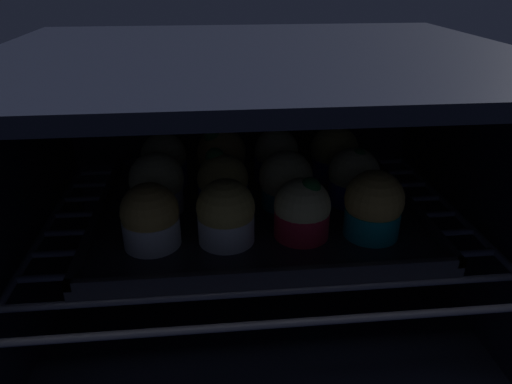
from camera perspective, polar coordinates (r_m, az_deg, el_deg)
name	(u,v)px	position (r cm, az deg, el deg)	size (l,w,h in cm)	color
oven_cavity	(254,186)	(62.81, -0.21, 0.78)	(59.00, 47.00, 37.00)	black
oven_rack	(257,223)	(60.63, 0.18, -3.83)	(54.80, 42.00, 0.80)	#444756
baking_tray	(256,209)	(61.80, 0.00, -2.08)	(40.90, 32.60, 2.20)	black
muffin_row0_col0	(150,218)	(53.02, -12.80, -3.13)	(6.48, 6.48, 7.41)	silver
muffin_row0_col1	(226,214)	(52.45, -3.71, -2.73)	(6.64, 6.64, 7.52)	silver
muffin_row0_col2	(302,211)	(53.72, 5.68, -2.28)	(6.57, 6.57, 7.55)	red
muffin_row0_col3	(373,206)	(55.08, 14.17, -1.69)	(6.82, 6.82, 7.99)	#0C8C84
muffin_row1_col0	(157,185)	(60.30, -12.01, 0.89)	(6.92, 6.92, 7.80)	silver
muffin_row1_col1	(223,183)	(60.18, -4.10, 1.08)	(6.61, 6.61, 7.81)	#1928B7
muffin_row1_col2	(286,182)	(60.56, 3.65, 1.25)	(7.07, 7.07, 7.42)	#0C8C84
muffin_row1_col3	(353,178)	(62.44, 11.82, 1.70)	(6.65, 6.65, 7.72)	#1928B7
muffin_row2_col0	(164,161)	(67.50, -11.17, 3.73)	(6.43, 6.43, 7.61)	#1928B7
muffin_row2_col1	(222,157)	(67.65, -4.24, 4.34)	(7.04, 7.04, 8.43)	#7A238C
muffin_row2_col2	(276,156)	(68.31, 2.47, 4.41)	(6.43, 6.43, 7.59)	#1928B7
muffin_row2_col3	(334,154)	(69.60, 9.51, 4.61)	(6.96, 6.96, 7.86)	#1928B7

